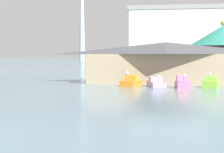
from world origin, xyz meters
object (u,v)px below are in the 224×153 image
Objects in this scene: pedal_boat_lavender at (156,83)px; pedal_boat_pink at (183,83)px; pedal_boat_lime at (211,83)px; boathouse at (166,62)px; pedal_boat_orange at (131,82)px; green_roof_pavilion at (223,49)px; background_building_block at (211,39)px.

pedal_boat_pink reaches higher than pedal_boat_lavender.
boathouse is at bearing -130.56° from pedal_boat_lime.
pedal_boat_orange is at bearing -107.57° from pedal_boat_lavender.
pedal_boat_lime is at bearing 89.65° from pedal_boat_pink.
boathouse is 2.20× the size of green_roof_pavilion.
pedal_boat_lavender is at bearing -101.96° from background_building_block.
green_roof_pavilion reaches higher than pedal_boat_orange.
green_roof_pavilion reaches higher than boathouse.
green_roof_pavilion is (2.96, 13.55, 3.84)m from pedal_boat_lime.
boathouse is (1.06, 6.17, 2.27)m from pedal_boat_lavender.
green_roof_pavilion is (11.66, 12.63, 3.85)m from pedal_boat_orange.
background_building_block is (10.62, 48.96, 4.97)m from boathouse.
pedal_boat_orange is 0.32× the size of green_roof_pavilion.
pedal_boat_orange is 7.57m from boathouse.
green_roof_pavilion is (8.87, 12.66, 3.92)m from pedal_boat_lavender.
green_roof_pavilion reaches higher than pedal_boat_lavender.
pedal_boat_pink is 0.07× the size of background_building_block.
pedal_boat_lavender is at bearing -99.70° from boathouse.
pedal_boat_pink is (5.68, -1.24, 0.01)m from pedal_boat_orange.
green_roof_pavilion is at bearing -93.78° from background_building_block.
boathouse is at bearing 153.37° from pedal_boat_lavender.
boathouse is at bearing -102.24° from background_building_block.
boathouse is at bearing -172.36° from pedal_boat_pink.
background_building_block is (2.81, 42.47, 3.33)m from green_roof_pavilion.
background_building_block reaches higher than pedal_boat_lavender.
pedal_boat_lime is 8.85m from boathouse.
green_roof_pavilion is at bearing 155.66° from pedal_boat_orange.
pedal_boat_pink is at bearing 96.06° from pedal_boat_orange.
green_roof_pavilion is at bearing 128.07° from pedal_boat_lavender.
pedal_boat_orange reaches higher than pedal_boat_pink.
pedal_boat_orange reaches higher than pedal_boat_lavender.
green_roof_pavilion is at bearing 39.72° from boathouse.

